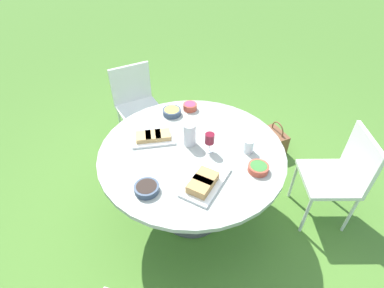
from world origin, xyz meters
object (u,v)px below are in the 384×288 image
chair_near_left (340,172)px  wine_glass (210,139)px  handbag (275,140)px  water_pitcher (190,134)px  chair_near_right (136,101)px  dining_table (192,160)px

chair_near_left → wine_glass: 1.14m
handbag → wine_glass: bearing=113.9°
chair_near_left → water_pitcher: (0.58, 1.09, 0.34)m
chair_near_left → chair_near_right: 2.12m
dining_table → chair_near_left: (-0.50, -1.10, -0.15)m
chair_near_left → handbag: chair_near_left is taller
wine_glass → handbag: 1.44m
chair_near_left → handbag: (0.93, -0.13, -0.40)m
chair_near_right → wine_glass: wine_glass is taller
chair_near_left → handbag: size_ratio=2.42×
dining_table → chair_near_right: (1.25, 0.10, -0.15)m
dining_table → chair_near_left: chair_near_left is taller
water_pitcher → wine_glass: (-0.14, -0.10, 0.02)m
handbag → chair_near_left: bearing=172.2°
water_pitcher → chair_near_right: bearing=5.5°
handbag → chair_near_right: bearing=58.3°
chair_near_right → handbag: size_ratio=2.42×
chair_near_left → chair_near_right: size_ratio=1.00×
dining_table → wine_glass: size_ratio=8.72×
dining_table → handbag: size_ratio=3.86×
dining_table → water_pitcher: 0.21m
chair_near_left → dining_table: bearing=65.8°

